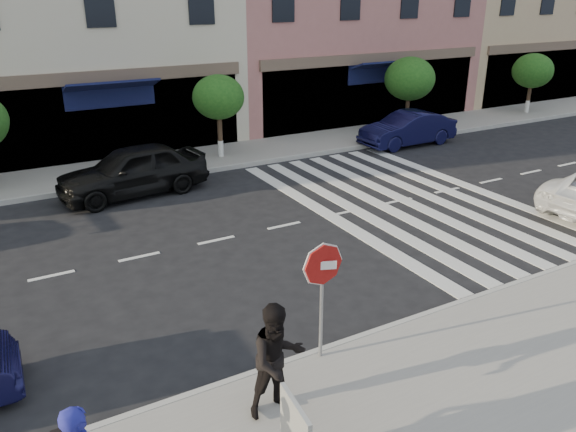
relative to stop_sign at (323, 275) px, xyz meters
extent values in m
plane|color=black|center=(0.39, 1.67, -1.73)|extent=(120.00, 120.00, 0.00)
cube|color=gray|center=(0.39, -2.08, -1.65)|extent=(60.00, 4.50, 0.15)
cube|color=gray|center=(0.39, 12.67, -1.65)|extent=(60.00, 3.00, 0.15)
cube|color=beige|center=(-0.11, 18.67, 3.77)|extent=(11.00, 9.00, 11.00)
cylinder|color=#473323|center=(3.39, 12.47, -0.73)|extent=(0.18, 0.18, 1.71)
cylinder|color=silver|center=(3.39, 12.47, -1.28)|extent=(0.20, 0.20, 0.60)
ellipsoid|color=#1B4C15|center=(3.39, 12.47, 0.65)|extent=(1.90, 1.90, 1.62)
cylinder|color=#473323|center=(12.39, 12.47, -0.75)|extent=(0.18, 0.18, 1.65)
cylinder|color=silver|center=(12.39, 12.47, -1.28)|extent=(0.20, 0.20, 0.60)
ellipsoid|color=#1B4C15|center=(12.39, 12.47, 0.68)|extent=(2.20, 2.20, 1.87)
cylinder|color=#473323|center=(20.39, 12.47, -0.81)|extent=(0.18, 0.18, 1.54)
cylinder|color=silver|center=(20.39, 12.47, -1.28)|extent=(0.20, 0.20, 0.60)
ellipsoid|color=#1B4C15|center=(20.39, 12.47, 0.51)|extent=(2.00, 2.00, 1.70)
cylinder|color=gray|center=(0.00, 0.02, -0.61)|extent=(0.08, 0.08, 1.94)
cylinder|color=white|center=(0.00, 0.01, 0.18)|extent=(0.71, 0.29, 0.76)
cylinder|color=#9E1411|center=(0.00, -0.01, 0.18)|extent=(0.67, 0.28, 0.70)
cube|color=white|center=(0.00, -0.04, 0.18)|extent=(0.38, 0.16, 0.14)
imported|color=black|center=(-1.27, -0.81, -0.68)|extent=(0.88, 0.69, 1.80)
imported|color=black|center=(-0.50, 10.21, -0.94)|extent=(4.80, 2.37, 1.57)
imported|color=black|center=(11.01, 10.77, -1.04)|extent=(4.16, 1.46, 1.37)
camera|label=1|loc=(-4.40, -6.75, 4.26)|focal=35.00mm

